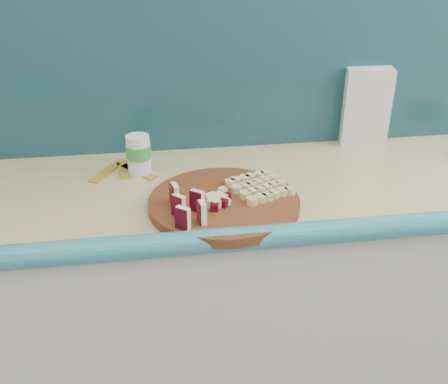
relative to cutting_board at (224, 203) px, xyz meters
The scene contains 9 objects.
kitchen_counter 0.50m from the cutting_board, 53.59° to the left, with size 2.20×0.63×0.91m.
backsplash 0.50m from the cutting_board, 76.55° to the left, with size 2.20×0.02×0.50m, color teal.
cutting_board is the anchor object (origin of this frame).
apple_wedges 0.13m from the cutting_board, 144.24° to the right, with size 0.09×0.16×0.05m.
apple_chunks 0.03m from the cutting_board, 159.78° to the right, with size 0.06×0.06×0.02m.
banana_slices 0.11m from the cutting_board, 21.29° to the left, with size 0.18×0.18×0.02m.
flour_bag 0.68m from the cutting_board, 36.54° to the left, with size 0.15×0.11×0.26m, color silver.
canister 0.33m from the cutting_board, 131.53° to the left, with size 0.07×0.07×0.12m.
banana_peel 0.38m from the cutting_board, 135.97° to the left, with size 0.20×0.17×0.01m.
Camera 1 is at (-0.17, 0.22, 1.55)m, focal length 40.00 mm.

